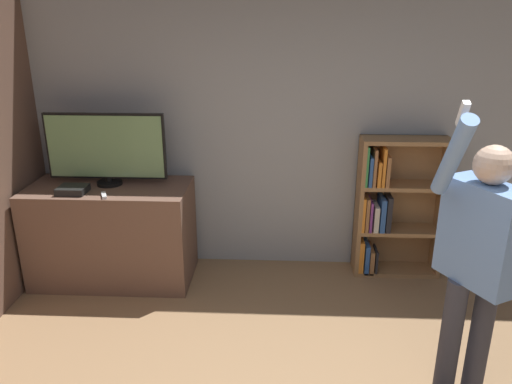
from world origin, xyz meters
The scene contains 7 objects.
wall_back centered at (0.00, 2.74, 1.35)m, with size 6.58×0.06×2.70m.
tv_ledge centered at (-1.55, 2.31, 0.45)m, with size 1.42×0.69×0.90m.
television centered at (-1.55, 2.36, 1.23)m, with size 1.04×0.22×0.64m.
game_console centered at (-1.79, 2.13, 0.93)m, with size 0.24×0.20×0.06m.
remote_loose centered at (-1.50, 2.05, 0.91)m, with size 0.09×0.14×0.02m.
bookshelf centered at (0.98, 2.56, 0.64)m, with size 0.78×0.28×1.30m.
person centered at (1.13, 0.92, 1.01)m, with size 0.63×0.58×1.93m.
Camera 1 is at (-0.04, -1.76, 2.33)m, focal length 35.00 mm.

